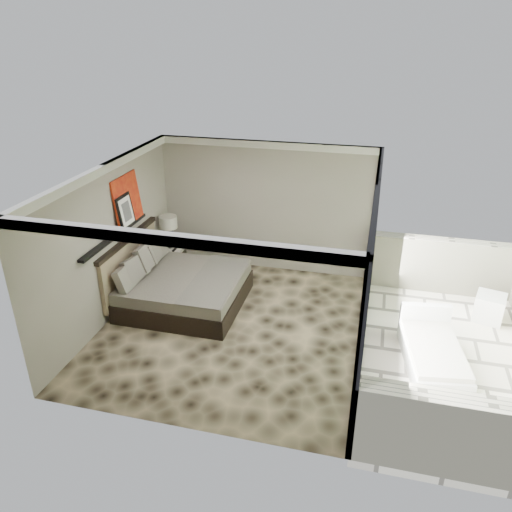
% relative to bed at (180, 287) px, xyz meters
% --- Properties ---
extents(floor, '(5.00, 5.00, 0.00)m').
position_rel_bed_xyz_m(floor, '(1.22, -0.55, -0.36)').
color(floor, black).
rests_on(floor, ground).
extents(ceiling, '(4.50, 5.00, 0.02)m').
position_rel_bed_xyz_m(ceiling, '(1.22, -0.55, 2.43)').
color(ceiling, silver).
rests_on(ceiling, back_wall).
extents(back_wall, '(4.50, 0.02, 2.80)m').
position_rel_bed_xyz_m(back_wall, '(1.22, 1.94, 1.04)').
color(back_wall, gray).
rests_on(back_wall, floor).
extents(left_wall, '(0.02, 5.00, 2.80)m').
position_rel_bed_xyz_m(left_wall, '(-1.02, -0.55, 1.04)').
color(left_wall, gray).
rests_on(left_wall, floor).
extents(glass_wall, '(0.08, 5.00, 2.80)m').
position_rel_bed_xyz_m(glass_wall, '(3.47, -0.55, 1.04)').
color(glass_wall, white).
rests_on(glass_wall, floor).
extents(terrace_slab, '(3.00, 5.00, 0.12)m').
position_rel_bed_xyz_m(terrace_slab, '(4.97, -0.55, -0.42)').
color(terrace_slab, beige).
rests_on(terrace_slab, ground).
extents(picture_ledge, '(0.12, 2.20, 0.05)m').
position_rel_bed_xyz_m(picture_ledge, '(-0.96, -0.45, 1.14)').
color(picture_ledge, black).
rests_on(picture_ledge, left_wall).
extents(bed, '(2.21, 2.13, 1.22)m').
position_rel_bed_xyz_m(bed, '(0.00, 0.00, 0.00)').
color(bed, black).
rests_on(bed, floor).
extents(nightstand, '(0.72, 0.72, 0.55)m').
position_rel_bed_xyz_m(nightstand, '(-0.73, 1.32, -0.08)').
color(nightstand, black).
rests_on(nightstand, floor).
extents(table_lamp, '(0.38, 0.38, 0.70)m').
position_rel_bed_xyz_m(table_lamp, '(-0.77, 1.37, 0.61)').
color(table_lamp, black).
rests_on(table_lamp, nightstand).
extents(abstract_canvas, '(0.13, 0.90, 0.90)m').
position_rel_bed_xyz_m(abstract_canvas, '(-0.98, 0.14, 1.62)').
color(abstract_canvas, '#A8520E').
rests_on(abstract_canvas, picture_ledge).
extents(framed_print, '(0.11, 0.50, 0.60)m').
position_rel_bed_xyz_m(framed_print, '(-0.92, -0.06, 1.47)').
color(framed_print, black).
rests_on(framed_print, picture_ledge).
extents(ottoman, '(0.60, 0.60, 0.49)m').
position_rel_bed_xyz_m(ottoman, '(5.65, 0.85, -0.11)').
color(ottoman, silver).
rests_on(ottoman, terrace_slab).
extents(lounger, '(1.07, 1.78, 0.65)m').
position_rel_bed_xyz_m(lounger, '(4.58, -0.77, -0.15)').
color(lounger, silver).
rests_on(lounger, terrace_slab).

